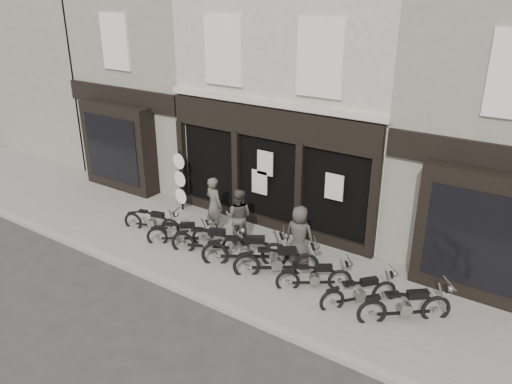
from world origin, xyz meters
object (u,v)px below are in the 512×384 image
Objects in this scene: motorcycle_2 at (209,243)px; motorcycle_3 at (246,252)px; motorcycle_5 at (315,279)px; man_centre at (239,216)px; motorcycle_4 at (277,263)px; motorcycle_1 at (181,235)px; man_right at (299,235)px; motorcycle_0 at (152,223)px; man_left at (214,205)px; advert_sign_post at (181,184)px; motorcycle_6 at (360,295)px; motorcycle_7 at (406,308)px.

motorcycle_2 is 0.96× the size of motorcycle_3.
man_centre is at bearing 127.03° from motorcycle_5.
motorcycle_1 is at bearing 146.42° from motorcycle_4.
motorcycle_0 is at bearing 3.35° from man_right.
motorcycle_2 is at bearing -17.91° from motorcycle_0.
man_left is at bearing 124.65° from motorcycle_4.
motorcycle_0 is at bearing -73.61° from advert_sign_post.
motorcycle_0 is 6.89m from motorcycle_6.
motorcycle_4 is (3.26, 0.15, 0.06)m from motorcycle_1.
man_left is 1.04m from man_centre.
motorcycle_2 is 1.22m from motorcycle_3.
motorcycle_4 is 1.18× the size of motorcycle_5.
motorcycle_5 is at bearing -24.33° from motorcycle_2.
man_left is at bearing 16.00° from motorcycle_0.
motorcycle_4 is at bearing -31.84° from motorcycle_1.
motorcycle_3 is at bearing 116.02° from man_centre.
motorcycle_3 is at bearing 139.70° from motorcycle_7.
motorcycle_0 is 2.05m from man_left.
man_right is (-3.27, 0.86, 0.54)m from motorcycle_7.
motorcycle_1 is 2.53m from advert_sign_post.
motorcycle_3 is at bearing 165.12° from man_left.
motorcycle_3 reaches higher than motorcycle_4.
motorcycle_2 is (2.34, -0.08, 0.05)m from motorcycle_0.
motorcycle_0 is 1.09× the size of motorcycle_1.
advert_sign_post is at bearing 84.37° from motorcycle_0.
motorcycle_4 reaches higher than motorcycle_2.
man_centre is 3.09m from advert_sign_post.
man_right is at bearing 42.81° from motorcycle_4.
motorcycle_7 is 8.50m from advert_sign_post.
man_left is at bearing 38.92° from motorcycle_1.
motorcycle_3 reaches higher than motorcycle_5.
motorcycle_0 is 4.56m from motorcycle_4.
man_right is (3.42, 0.99, 0.58)m from motorcycle_1.
motorcycle_7 is 3.42m from man_right.
motorcycle_4 is 0.89× the size of advert_sign_post.
man_left is at bearing 129.16° from motorcycle_5.
motorcycle_3 is at bearing 144.59° from motorcycle_4.
motorcycle_4 is 1.18× the size of man_right.
motorcycle_5 is at bearing -33.60° from motorcycle_3.
advert_sign_post is at bearing 97.21° from motorcycle_1.
motorcycle_5 is (1.12, -0.01, -0.07)m from motorcycle_4.
man_left reaches higher than motorcycle_3.
motorcycle_2 is at bearing 140.56° from motorcycle_7.
man_right is at bearing 101.82° from motorcycle_5.
motorcycle_1 is at bearing 9.14° from man_right.
motorcycle_2 is at bearing 130.72° from motorcycle_6.
motorcycle_7 is (1.10, 0.01, 0.04)m from motorcycle_6.
motorcycle_6 is 2.41m from man_right.
motorcycle_5 is at bearing 139.61° from motorcycle_7.
motorcycle_6 is (4.55, 0.06, -0.04)m from motorcycle_2.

